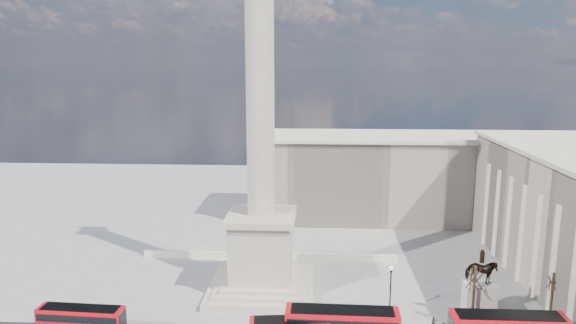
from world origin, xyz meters
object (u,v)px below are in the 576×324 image
(victorian_lamp, at_px, (391,287))
(equestrian_statue, at_px, (479,296))
(red_bus_a, at_px, (82,323))
(pedestrian_walking, at_px, (434,324))
(nelsons_column, at_px, (261,198))

(victorian_lamp, height_order, equestrian_statue, equestrian_statue)
(red_bus_a, height_order, pedestrian_walking, red_bus_a)
(red_bus_a, relative_size, equestrian_statue, 1.06)
(nelsons_column, xyz_separation_m, victorian_lamp, (16.33, -6.57, -9.07))
(red_bus_a, bearing_deg, nelsons_column, 39.31)
(victorian_lamp, relative_size, equestrian_statue, 0.72)
(red_bus_a, relative_size, pedestrian_walking, 6.01)
(nelsons_column, xyz_separation_m, red_bus_a, (-18.69, -13.84, -10.88))
(red_bus_a, xyz_separation_m, equestrian_statue, (45.39, 6.61, 1.16))
(pedestrian_walking, bearing_deg, equestrian_statue, 15.38)
(equestrian_statue, bearing_deg, nelsons_column, 164.84)
(victorian_lamp, bearing_deg, equestrian_statue, -3.69)
(red_bus_a, bearing_deg, pedestrian_walking, 8.89)
(nelsons_column, relative_size, red_bus_a, 5.15)
(nelsons_column, height_order, pedestrian_walking, nelsons_column)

